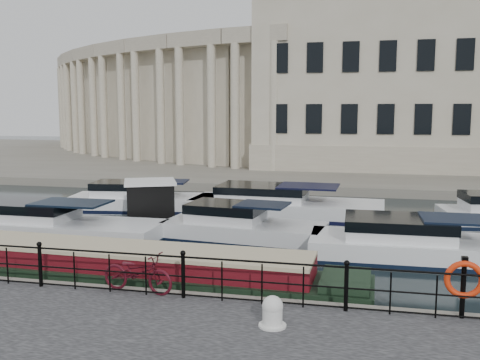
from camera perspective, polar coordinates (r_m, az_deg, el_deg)
name	(u,v)px	position (r m, az deg, el deg)	size (l,w,h in m)	color
ground_plane	(208,290)	(16.01, -3.39, -11.58)	(160.00, 160.00, 0.00)	black
far_bank	(316,160)	(53.93, 8.14, 2.17)	(120.00, 42.00, 0.55)	#6B665B
railing	(183,273)	(13.60, -6.08, -9.79)	(24.14, 0.14, 1.22)	black
civic_building	(303,90)	(49.55, 6.71, 9.56)	(53.55, 31.84, 16.85)	#ADA38C
bicycle	(138,272)	(14.20, -10.86, -9.66)	(0.70, 2.00, 1.05)	#470C17
mooring_bollard	(272,312)	(11.97, 3.49, -13.88)	(0.61, 0.61, 0.69)	silver
life_ring_post	(464,281)	(13.15, 22.79, -9.86)	(0.87, 0.22, 1.42)	black
narrowboat	(99,272)	(16.94, -14.78, -9.45)	(16.24, 2.67, 1.59)	black
harbour_hut	(150,206)	(24.21, -9.54, -2.78)	(3.78, 3.53, 2.19)	#6B665B
cabin_cruisers	(253,221)	(23.50, 1.41, -4.44)	(27.19, 10.08, 1.99)	white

